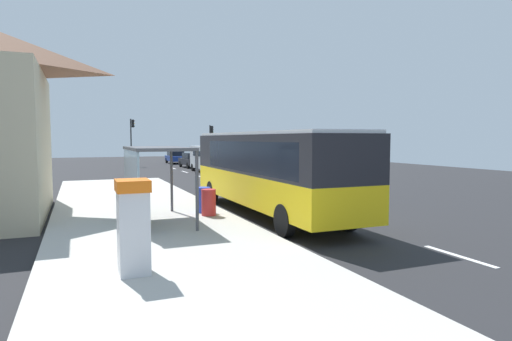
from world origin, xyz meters
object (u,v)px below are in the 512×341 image
at_px(white_van, 209,157).
at_px(ticket_machine, 133,226).
at_px(sedan_near, 192,160).
at_px(traffic_light_near_side, 211,138).
at_px(bus_shelter, 148,165).
at_px(sedan_far, 176,157).
at_px(recycling_bin_blue, 203,200).
at_px(bus, 268,167).
at_px(recycling_bin_red, 209,202).
at_px(traffic_light_far_side, 132,135).

bearing_deg(white_van, ticket_machine, -109.29).
height_order(white_van, sedan_near, white_van).
relative_size(traffic_light_near_side, bus_shelter, 1.13).
height_order(sedan_far, recycling_bin_blue, sedan_far).
bearing_deg(sedan_far, bus_shelter, -103.28).
relative_size(white_van, bus_shelter, 1.32).
bearing_deg(sedan_far, traffic_light_near_side, -51.36).
height_order(ticket_machine, bus_shelter, bus_shelter).
distance_m(traffic_light_near_side, bus_shelter, 35.02).
relative_size(bus, recycling_bin_red, 11.60).
height_order(recycling_bin_blue, traffic_light_far_side, traffic_light_far_side).
bearing_deg(recycling_bin_blue, bus, -9.74).
xyz_separation_m(sedan_near, traffic_light_far_side, (-5.40, 4.79, 2.60)).
bearing_deg(traffic_light_near_side, sedan_near, -128.74).
bearing_deg(recycling_bin_blue, traffic_light_near_side, 72.99).
relative_size(sedan_near, traffic_light_far_side, 0.87).
height_order(white_van, traffic_light_far_side, traffic_light_far_side).
xyz_separation_m(white_van, bus_shelter, (-8.61, -22.33, 0.75)).
xyz_separation_m(bus, sedan_near, (4.01, 28.16, -1.05)).
bearing_deg(ticket_machine, bus, 46.86).
xyz_separation_m(sedan_far, recycling_bin_red, (-6.50, -36.44, -0.14)).
height_order(sedan_near, recycling_bin_red, sedan_near).
bearing_deg(recycling_bin_red, sedan_near, 77.12).
bearing_deg(bus, white_van, 79.72).
xyz_separation_m(recycling_bin_blue, bus_shelter, (-2.21, -1.19, 1.44)).
relative_size(recycling_bin_red, traffic_light_far_side, 0.19).
height_order(recycling_bin_red, traffic_light_near_side, traffic_light_near_side).
relative_size(recycling_bin_red, bus_shelter, 0.24).
height_order(bus, traffic_light_far_side, traffic_light_far_side).
distance_m(white_van, recycling_bin_red, 22.77).
height_order(traffic_light_far_side, bus_shelter, traffic_light_far_side).
relative_size(sedan_far, recycling_bin_blue, 4.63).
bearing_deg(sedan_far, traffic_light_far_side, -149.28).
height_order(sedan_far, traffic_light_far_side, traffic_light_far_side).
relative_size(white_van, traffic_light_near_side, 1.17).
bearing_deg(sedan_near, sedan_far, 90.01).
bearing_deg(recycling_bin_blue, sedan_far, 79.69).
bearing_deg(traffic_light_far_side, recycling_bin_red, -91.89).
bearing_deg(traffic_light_far_side, sedan_far, 30.72).
bearing_deg(ticket_machine, recycling_bin_red, 60.75).
xyz_separation_m(bus, white_van, (3.91, 21.57, -0.50)).
bearing_deg(traffic_light_far_side, sedan_near, -41.58).
xyz_separation_m(bus, bus_shelter, (-4.70, -0.76, 0.25)).
xyz_separation_m(recycling_bin_red, bus_shelter, (-2.21, -0.49, 1.44)).
bearing_deg(recycling_bin_blue, sedan_near, 76.81).
xyz_separation_m(traffic_light_near_side, bus_shelter, (-11.92, -32.91, -0.92)).
bearing_deg(sedan_near, recycling_bin_blue, -103.19).
bearing_deg(traffic_light_far_side, bus_shelter, -95.61).
distance_m(bus, recycling_bin_red, 2.77).
bearing_deg(recycling_bin_blue, bus_shelter, -151.80).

